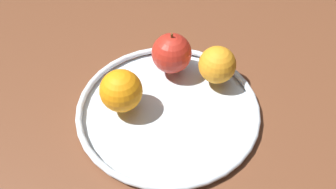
{
  "coord_description": "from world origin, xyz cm",
  "views": [
    {
      "loc": [
        -30.99,
        30.55,
        52.66
      ],
      "look_at": [
        0.0,
        0.0,
        4.8
      ],
      "focal_mm": 39.02,
      "sensor_mm": 36.0,
      "label": 1
    }
  ],
  "objects_px": {
    "fruit_bowl": "(168,109)",
    "orange_center": "(217,65)",
    "apple": "(172,53)",
    "orange_back_left": "(121,91)"
  },
  "relations": [
    {
      "from": "orange_center",
      "to": "fruit_bowl",
      "type": "bearing_deg",
      "value": 82.55
    },
    {
      "from": "orange_back_left",
      "to": "orange_center",
      "type": "xyz_separation_m",
      "value": [
        -0.07,
        -0.17,
        -0.0
      ]
    },
    {
      "from": "apple",
      "to": "orange_back_left",
      "type": "xyz_separation_m",
      "value": [
        -0.01,
        0.13,
        -0.0
      ]
    },
    {
      "from": "orange_back_left",
      "to": "orange_center",
      "type": "height_order",
      "value": "orange_back_left"
    },
    {
      "from": "fruit_bowl",
      "to": "orange_center",
      "type": "height_order",
      "value": "orange_center"
    },
    {
      "from": "apple",
      "to": "fruit_bowl",
      "type": "bearing_deg",
      "value": 131.38
    },
    {
      "from": "apple",
      "to": "orange_center",
      "type": "height_order",
      "value": "apple"
    },
    {
      "from": "fruit_bowl",
      "to": "orange_center",
      "type": "distance_m",
      "value": 0.13
    },
    {
      "from": "orange_back_left",
      "to": "orange_center",
      "type": "relative_size",
      "value": 1.07
    },
    {
      "from": "apple",
      "to": "orange_center",
      "type": "xyz_separation_m",
      "value": [
        -0.08,
        -0.04,
        -0.0
      ]
    }
  ]
}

